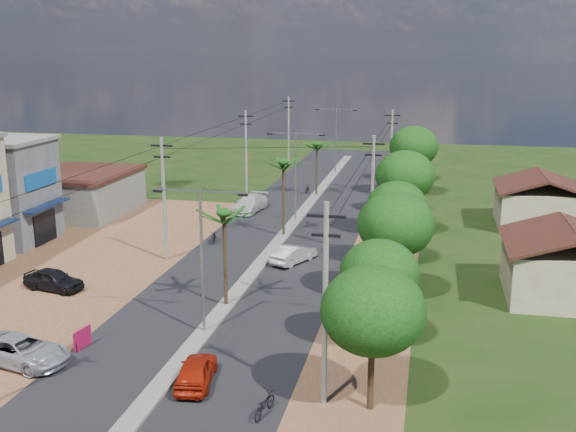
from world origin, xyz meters
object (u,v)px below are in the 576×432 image
car_red_near (196,371)px  car_parked_dark (54,280)px  car_white_far (250,204)px  car_silver_mid (294,254)px  car_parked_silver (22,351)px  roadside_sign (82,339)px  moto_rider_east (264,405)px

car_red_near → car_parked_dark: car_parked_dark is taller
car_white_far → car_parked_dark: 24.23m
car_silver_mid → car_parked_dark: bearing=56.7°
car_white_far → car_parked_silver: car_white_far is taller
car_parked_silver → car_parked_dark: (-4.10, 9.78, -0.00)m
roadside_sign → car_parked_dark: bearing=138.2°
roadside_sign → car_silver_mid: bearing=73.7°
car_white_far → car_parked_dark: bearing=-97.8°
moto_rider_east → roadside_sign: bearing=-10.4°
car_red_near → car_parked_silver: size_ratio=0.77×
roadside_sign → moto_rider_east: bearing=-13.1°
car_parked_silver → car_silver_mid: bearing=-16.0°
roadside_sign → car_parked_silver: bearing=-122.6°
car_white_far → car_parked_silver: (-2.50, -33.10, -0.07)m
roadside_sign → car_white_far: bearing=98.3°
car_red_near → car_silver_mid: 18.66m
car_white_far → roadside_sign: car_white_far is taller
car_red_near → roadside_sign: bearing=-27.6°
car_parked_silver → roadside_sign: size_ratio=3.75×
car_silver_mid → car_white_far: 16.32m
car_white_far → car_parked_dark: car_white_far is taller
car_parked_dark → car_silver_mid: bearing=-46.8°
moto_rider_east → car_red_near: bearing=-16.2°
moto_rider_east → roadside_sign: roadside_sign is taller
car_silver_mid → roadside_sign: bearing=89.1°
car_parked_silver → moto_rider_east: size_ratio=2.71×
car_red_near → roadside_sign: (-7.00, 2.41, -0.10)m
car_white_far → car_parked_silver: size_ratio=1.05×
car_parked_dark → roadside_sign: bearing=-130.0°
car_parked_silver → roadside_sign: (2.00, 2.23, -0.14)m
car_parked_dark → car_red_near: bearing=-116.2°
car_red_near → car_silver_mid: car_silver_mid is taller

